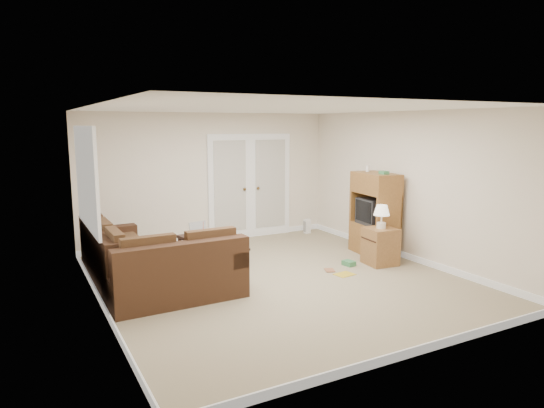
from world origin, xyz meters
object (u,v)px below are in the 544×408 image
tv_armoire (375,214)px  coffee_table (207,250)px  sectional_sofa (144,265)px  side_cabinet (381,243)px

tv_armoire → coffee_table: bearing=171.6°
sectional_sofa → tv_armoire: (4.02, -0.11, 0.41)m
sectional_sofa → side_cabinet: side_cabinet is taller
coffee_table → side_cabinet: size_ratio=1.18×
side_cabinet → tv_armoire: bearing=65.3°
sectional_sofa → tv_armoire: size_ratio=1.72×
sectional_sofa → coffee_table: sectional_sofa is taller
coffee_table → tv_armoire: (2.85, -0.74, 0.49)m
coffee_table → side_cabinet: 2.84m
side_cabinet → sectional_sofa: bearing=175.6°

